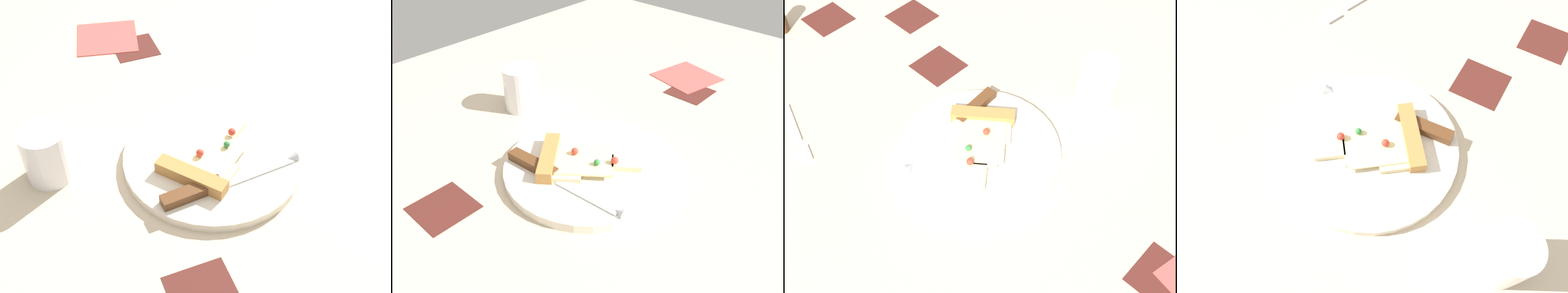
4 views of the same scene
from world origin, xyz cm
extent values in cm
cube|color=#C6B293|center=(0.00, 0.00, -1.50)|extent=(151.16, 151.16, 3.00)
cube|color=#4C1E19|center=(-28.56, -10.02, -0.10)|extent=(9.00, 9.00, 0.20)
cylinder|color=silver|center=(8.94, -7.70, 0.79)|extent=(29.72, 29.72, 1.58)
cube|color=beige|center=(11.43, -10.83, 2.08)|extent=(12.34, 11.55, 1.00)
cube|color=beige|center=(8.00, -6.53, 2.08)|extent=(9.12, 8.87, 1.00)
cube|color=beige|center=(4.89, -2.61, 2.08)|extent=(6.06, 6.31, 1.00)
cube|color=#F2E099|center=(9.56, -8.48, 2.73)|extent=(13.43, 13.55, 0.30)
cube|color=#B27A3D|center=(13.30, -13.17, 2.68)|extent=(11.01, 9.51, 2.20)
sphere|color=red|center=(9.71, -10.28, 3.51)|extent=(1.25, 1.25, 1.25)
sphere|color=red|center=(7.07, -3.43, 3.53)|extent=(1.30, 1.30, 1.30)
sphere|color=#2D7A38|center=(9.41, -5.40, 3.43)|extent=(1.09, 1.09, 1.09)
cube|color=silver|center=(15.21, -2.18, 1.73)|extent=(2.95, 12.12, 0.30)
cone|color=silver|center=(14.73, 3.80, 1.73)|extent=(2.15, 2.15, 2.00)
cube|color=#593319|center=(16.16, -14.14, 2.38)|extent=(2.99, 10.14, 1.60)
cylinder|color=white|center=(2.24, -33.32, 4.71)|extent=(7.53, 7.53, 9.41)
cube|color=#E54C47|center=(-34.60, -14.65, 0.20)|extent=(15.44, 15.44, 0.40)
camera|label=1|loc=(63.01, -32.05, 61.00)|focal=46.48mm
camera|label=2|loc=(51.89, 31.51, 47.32)|focal=38.85mm
camera|label=3|loc=(-31.61, 34.04, 76.82)|focal=48.11mm
camera|label=4|loc=(-17.32, -23.82, 57.69)|focal=35.50mm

